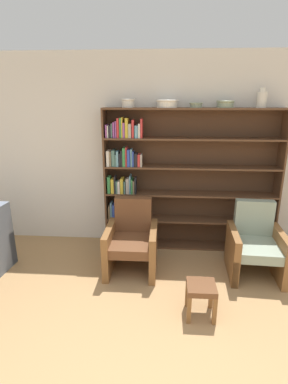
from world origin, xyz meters
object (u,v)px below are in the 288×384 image
at_px(vase_tall, 262,99).
at_px(armchair_cushioned, 255,245).
at_px(bowl_copper, 167,103).
at_px(bowl_terracotta, 196,105).
at_px(bowl_sage, 225,104).
at_px(footstool, 201,291).
at_px(bookshelf, 175,181).
at_px(armchair_leather, 132,241).
at_px(bowl_olive, 128,103).

distance_m(vase_tall, armchair_cushioned, 1.87).
bearing_deg(armchair_cushioned, bowl_copper, -27.30).
relative_size(bowl_terracotta, armchair_cushioned, 0.20).
bearing_deg(bowl_sage, armchair_cushioned, -60.54).
height_order(bowl_terracotta, footstool, bowl_terracotta).
relative_size(bookshelf, bowl_terracotta, 13.85).
distance_m(armchair_leather, armchair_cushioned, 1.55).
bearing_deg(bookshelf, armchair_leather, -128.53).
height_order(bookshelf, armchair_cushioned, bookshelf).
xyz_separation_m(bowl_olive, bowl_sage, (1.28, 0.00, -0.01)).
relative_size(armchair_leather, armchair_cushioned, 1.00).
bearing_deg(armchair_cushioned, bowl_sage, -57.32).
bearing_deg(vase_tall, bowl_terracotta, 180.00).
bearing_deg(bowl_sage, armchair_leather, -150.33).
bearing_deg(bookshelf, armchair_cushioned, -34.51).
distance_m(armchair_leather, footstool, 1.17).
xyz_separation_m(bookshelf, bowl_sage, (0.63, -0.02, 1.06)).
height_order(bowl_sage, vase_tall, vase_tall).
relative_size(bowl_copper, armchair_cushioned, 0.32).
xyz_separation_m(bowl_terracotta, bowl_sage, (0.38, 0.00, 0.01)).
distance_m(bowl_sage, armchair_cushioned, 1.85).
height_order(bowl_copper, bowl_sage, bowl_copper).
xyz_separation_m(bowl_copper, armchair_cushioned, (1.14, -0.67, -1.69)).
relative_size(bowl_copper, vase_tall, 1.17).
distance_m(vase_tall, footstool, 2.53).
relative_size(bookshelf, bowl_olive, 13.07).
bearing_deg(bowl_olive, bowl_terracotta, 0.00).
bearing_deg(bowl_olive, vase_tall, 0.00).
bearing_deg(armchair_leather, armchair_cushioned, 179.99).
distance_m(bowl_sage, armchair_leather, 2.16).
relative_size(bowl_olive, armchair_leather, 0.21).
bearing_deg(bowl_sage, bowl_olive, 180.00).
xyz_separation_m(bowl_copper, bowl_sage, (0.76, 0.00, -0.01)).
relative_size(bowl_olive, vase_tall, 0.76).
distance_m(bowl_terracotta, armchair_cushioned, 1.95).
distance_m(bowl_copper, bowl_terracotta, 0.38).
distance_m(bowl_copper, armchair_cushioned, 2.14).
bearing_deg(bowl_copper, armchair_leather, -121.94).
distance_m(bowl_copper, armchair_leather, 1.86).
height_order(vase_tall, armchair_leather, vase_tall).
distance_m(bowl_olive, vase_tall, 1.73).
relative_size(bowl_terracotta, armchair_leather, 0.20).
height_order(bowl_sage, footstool, bowl_sage).
bearing_deg(bowl_olive, armchair_cushioned, -22.03).
distance_m(armchair_cushioned, footstool, 1.15).
bearing_deg(footstool, vase_tall, 61.20).
relative_size(bowl_copper, bowl_terracotta, 1.64).
xyz_separation_m(bowl_olive, vase_tall, (1.73, 0.00, 0.04)).
height_order(armchair_leather, armchair_cushioned, same).
bearing_deg(armchair_leather, vase_tall, -157.70).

